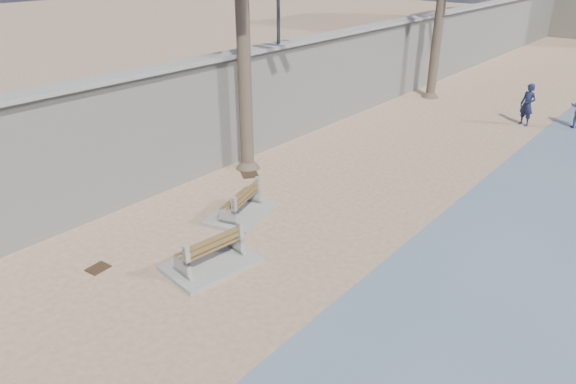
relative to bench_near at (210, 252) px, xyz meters
The scene contains 7 objects.
seawall 15.85m from the bench_near, 105.61° to the left, with size 0.45×70.00×3.50m, color gray.
wall_cap 16.11m from the bench_near, 105.61° to the left, with size 0.80×70.00×0.12m, color gray.
bench_near is the anchor object (origin of this frame).
bench_far 2.53m from the bench_near, 118.94° to the left, with size 1.80×2.20×0.80m.
person_a 15.51m from the bench_near, 82.10° to the left, with size 0.71×0.48×1.97m, color #151C3A.
debris_c 5.30m from the bench_near, 124.14° to the left, with size 0.64×0.51×0.03m, color #382616.
debris_d 2.57m from the bench_near, 137.26° to the right, with size 0.46×0.37×0.03m, color #382616.
Camera 1 is at (6.74, -1.66, 6.54)m, focal length 32.00 mm.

